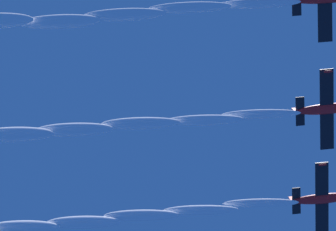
# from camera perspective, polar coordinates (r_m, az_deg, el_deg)

# --- Properties ---
(airplane_lead) EXTENTS (7.02, 7.27, 2.44)m
(airplane_lead) POSITION_cam_1_polar(r_m,az_deg,el_deg) (87.12, 11.33, -5.89)
(airplane_lead) COLOR red
(airplane_left_wingman) EXTENTS (7.01, 7.26, 2.61)m
(airplane_left_wingman) POSITION_cam_1_polar(r_m,az_deg,el_deg) (82.52, 11.67, 0.50)
(airplane_left_wingman) COLOR red
(smoke_trail_lead) EXTENTS (34.93, 31.95, 5.34)m
(smoke_trail_lead) POSITION_cam_1_polar(r_m,az_deg,el_deg) (85.17, -9.62, -7.88)
(smoke_trail_lead) COLOR white
(smoke_trail_left_wingman) EXTENTS (35.18, 31.45, 5.28)m
(smoke_trail_left_wingman) POSITION_cam_1_polar(r_m,az_deg,el_deg) (80.12, -10.22, -1.25)
(smoke_trail_left_wingman) COLOR white
(smoke_trail_right_wingman) EXTENTS (34.99, 32.17, 4.86)m
(smoke_trail_right_wingman) POSITION_cam_1_polar(r_m,az_deg,el_deg) (77.01, -11.64, 6.56)
(smoke_trail_right_wingman) COLOR white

